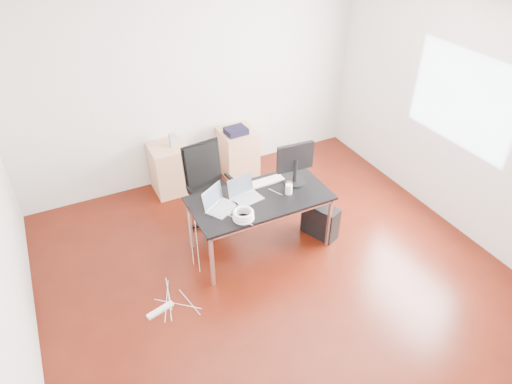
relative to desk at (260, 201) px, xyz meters
name	(u,v)px	position (x,y,z in m)	size (l,w,h in m)	color
room_shell	(285,173)	(-0.03, -0.59, 0.73)	(5.00, 5.00, 5.00)	#3D0F06
desk	(260,201)	(0.00, 0.00, 0.00)	(1.60, 0.80, 0.73)	black
office_chair	(209,183)	(-0.35, 0.69, -0.07)	(0.54, 0.56, 1.08)	black
filing_cabinet_left	(170,169)	(-0.58, 1.64, -0.33)	(0.50, 0.50, 0.70)	tan
filing_cabinet_right	(238,152)	(0.46, 1.64, -0.33)	(0.50, 0.50, 0.70)	tan
pc_tower	(320,220)	(0.77, -0.14, -0.46)	(0.20, 0.45, 0.44)	black
wastebasket	(196,174)	(-0.21, 1.66, -0.54)	(0.24, 0.24, 0.28)	black
power_strip	(160,310)	(-1.39, -0.46, -0.66)	(0.30, 0.06, 0.04)	white
laptop_left	(219,204)	(-0.50, 0.02, 0.11)	(0.41, 0.39, 0.23)	silver
laptop_right	(245,194)	(-0.16, 0.07, 0.11)	(0.37, 0.31, 0.23)	silver
monitor	(295,162)	(0.51, 0.10, 0.34)	(0.45, 0.26, 0.51)	black
keyboard	(266,182)	(0.20, 0.24, 0.06)	(0.44, 0.14, 0.02)	white
cup_white	(289,189)	(0.33, -0.08, 0.11)	(0.08, 0.08, 0.12)	white
cup_brown	(289,186)	(0.37, -0.01, 0.10)	(0.08, 0.08, 0.10)	#50321B
cable_coil	(243,215)	(-0.34, -0.28, 0.11)	(0.24, 0.24, 0.11)	white
power_adapter	(249,211)	(-0.22, -0.19, 0.07)	(0.07, 0.07, 0.03)	white
speaker	(173,140)	(-0.50, 1.63, 0.11)	(0.09, 0.08, 0.18)	#9E9E9E
navy_garment	(236,131)	(0.41, 1.57, 0.07)	(0.30, 0.24, 0.09)	black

